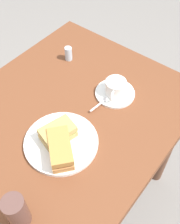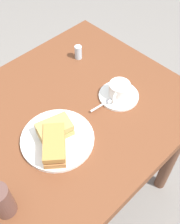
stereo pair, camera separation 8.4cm
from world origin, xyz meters
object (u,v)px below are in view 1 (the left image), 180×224
Objects in this scene: sandwich_back at (60,149)px; drinking_glass at (17,211)px; spoon at (102,102)px; sandwich_front at (58,133)px; coffee_saucer at (115,93)px; dining_table at (57,139)px; sandwich_plate at (61,142)px; coffee_cup at (115,87)px; salt_shaker at (68,54)px.

sandwich_back is 0.24m from drinking_glass.
sandwich_front is at bearing 174.47° from spoon.
dining_table is at bearing 160.66° from coffee_saucer.
drinking_glass reaches higher than sandwich_front.
spoon is at bearing 8.93° from drinking_glass.
drinking_glass is (-0.32, -0.16, 0.17)m from dining_table.
coffee_cup is (0.31, -0.01, 0.04)m from sandwich_plate.
spoon is at bearing -24.07° from dining_table.
sandwich_back reaches higher than coffee_saucer.
salt_shaker is (0.40, 0.31, -0.01)m from sandwich_back.
coffee_saucer is at bearing 19.80° from coffee_cup.
sandwich_back is at bearing -176.70° from coffee_cup.
coffee_cup is at bearing -99.65° from salt_shaker.
spoon is (0.23, -0.02, -0.03)m from sandwich_front.
dining_table is at bearing 57.54° from sandwich_plate.
sandwich_back reaches higher than spoon.
sandwich_front is 2.12× the size of salt_shaker.
spoon is (0.24, -0.00, 0.01)m from sandwich_plate.
sandwich_plate is 0.29m from drinking_glass.
sandwich_back is 0.97× the size of coffee_saucer.
sandwich_plate is at bearing -142.40° from salt_shaker.
drinking_glass is (-0.28, -0.10, 0.02)m from sandwich_front.
sandwich_back is 0.35m from coffee_cup.
salt_shaker is (0.12, 0.28, 0.02)m from spoon.
dining_table is at bearing -147.40° from salt_shaker.
drinking_glass is at bearing -167.93° from sandwich_back.
sandwich_back reaches higher than coffee_cup.
sandwich_plate is at bearing 177.68° from coffee_saucer.
coffee_cup is at bearing -7.32° from spoon.
coffee_saucer is 0.04m from coffee_cup.
sandwich_plate is 1.68× the size of sandwich_back.
salt_shaker is at bearing 36.23° from sandwich_front.
coffee_saucer is (0.31, -0.03, -0.04)m from sandwich_front.
salt_shaker is (0.31, 0.20, 0.14)m from dining_table.
dining_table is 8.06× the size of sandwich_front.
salt_shaker is at bearing 80.63° from coffee_saucer.
sandwich_front is at bearing 174.16° from coffee_saucer.
dining_table is 6.94× the size of sandwich_back.
sandwich_plate is 0.46m from salt_shaker.
coffee_cup reaches higher than sandwich_plate.
salt_shaker is (0.35, 0.26, -0.01)m from sandwich_front.
sandwich_back reaches higher than salt_shaker.
drinking_glass is (-0.23, -0.05, 0.02)m from sandwich_back.
sandwich_back is at bearing -141.99° from salt_shaker.
sandwich_back reaches higher than sandwich_plate.
salt_shaker is at bearing 80.35° from coffee_cup.
sandwich_back reaches higher than sandwich_front.
sandwich_back is 0.28m from spoon.
coffee_cup is (0.35, 0.02, -0.00)m from sandwich_back.
salt_shaker is at bearing 29.74° from drinking_glass.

